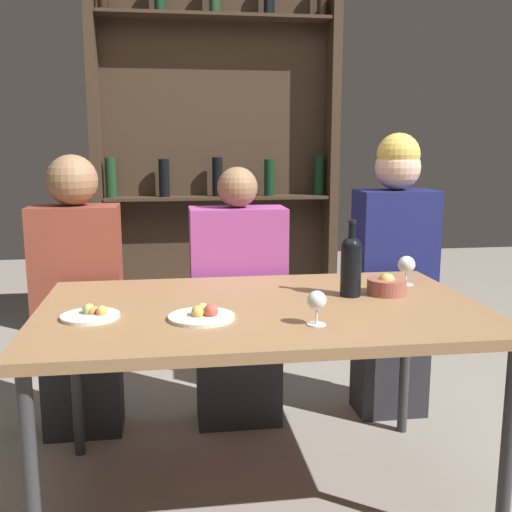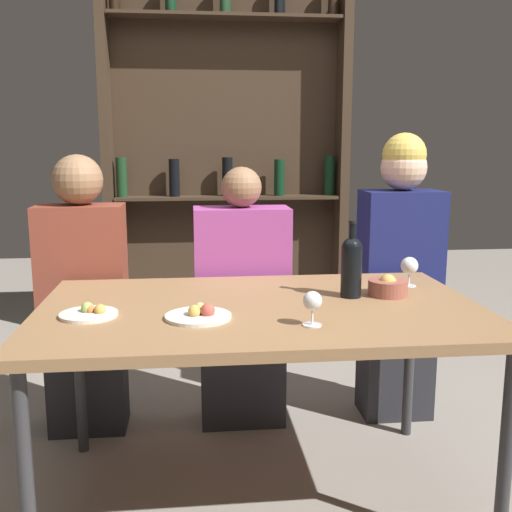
% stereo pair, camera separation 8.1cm
% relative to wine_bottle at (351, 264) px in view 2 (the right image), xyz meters
% --- Properties ---
extents(ground_plane, '(10.00, 10.00, 0.00)m').
position_rel_wine_bottle_xyz_m(ground_plane, '(-0.35, -0.09, -0.86)').
color(ground_plane, gray).
extents(dining_table, '(1.55, 0.95, 0.73)m').
position_rel_wine_bottle_xyz_m(dining_table, '(-0.35, -0.09, -0.18)').
color(dining_table, olive).
rests_on(dining_table, ground_plane).
extents(wine_rack_wall, '(1.57, 0.21, 2.32)m').
position_rel_wine_bottle_xyz_m(wine_rack_wall, '(-0.35, 1.84, 0.32)').
color(wine_rack_wall, '#38281C').
rests_on(wine_rack_wall, ground_plane).
extents(wine_bottle, '(0.08, 0.08, 0.29)m').
position_rel_wine_bottle_xyz_m(wine_bottle, '(0.00, 0.00, 0.00)').
color(wine_bottle, black).
rests_on(wine_bottle, dining_table).
extents(wine_glass_0, '(0.06, 0.06, 0.11)m').
position_rel_wine_bottle_xyz_m(wine_glass_0, '(-0.21, -0.34, -0.05)').
color(wine_glass_0, silver).
rests_on(wine_glass_0, dining_table).
extents(wine_glass_1, '(0.07, 0.07, 0.12)m').
position_rel_wine_bottle_xyz_m(wine_glass_1, '(0.27, 0.14, -0.04)').
color(wine_glass_1, silver).
rests_on(wine_glass_1, dining_table).
extents(food_plate_0, '(0.22, 0.22, 0.05)m').
position_rel_wine_bottle_xyz_m(food_plate_0, '(-0.56, -0.22, -0.11)').
color(food_plate_0, silver).
rests_on(food_plate_0, dining_table).
extents(food_plate_1, '(0.19, 0.19, 0.04)m').
position_rel_wine_bottle_xyz_m(food_plate_1, '(-0.92, -0.16, -0.11)').
color(food_plate_1, silver).
rests_on(food_plate_1, dining_table).
extents(snack_bowl, '(0.15, 0.15, 0.08)m').
position_rel_wine_bottle_xyz_m(snack_bowl, '(0.14, 0.01, -0.09)').
color(snack_bowl, '#995142').
rests_on(snack_bowl, dining_table).
extents(seated_person_left, '(0.37, 0.22, 1.25)m').
position_rel_wine_bottle_xyz_m(seated_person_left, '(-1.06, 0.54, -0.26)').
color(seated_person_left, '#26262B').
rests_on(seated_person_left, ground_plane).
extents(seated_person_center, '(0.43, 0.22, 1.19)m').
position_rel_wine_bottle_xyz_m(seated_person_center, '(-0.36, 0.54, -0.30)').
color(seated_person_center, '#26262B').
rests_on(seated_person_center, ground_plane).
extents(seated_person_right, '(0.36, 0.22, 1.34)m').
position_rel_wine_bottle_xyz_m(seated_person_right, '(0.38, 0.54, -0.19)').
color(seated_person_right, '#26262B').
rests_on(seated_person_right, ground_plane).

